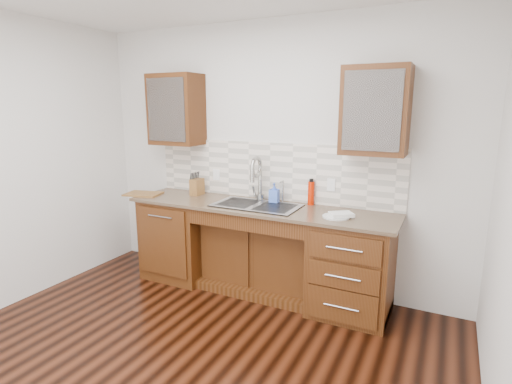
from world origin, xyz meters
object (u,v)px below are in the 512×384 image
at_px(water_bottle, 311,193).
at_px(cutting_board, 143,194).
at_px(knife_block, 197,187).
at_px(plate, 336,217).
at_px(soap_bottle, 274,193).

height_order(water_bottle, cutting_board, water_bottle).
bearing_deg(knife_block, water_bottle, 4.72).
distance_m(plate, knife_block, 1.63).
distance_m(soap_bottle, plate, 0.75).
height_order(soap_bottle, knife_block, soap_bottle).
bearing_deg(soap_bottle, water_bottle, 6.03).
relative_size(soap_bottle, water_bottle, 0.88).
height_order(plate, cutting_board, cutting_board).
height_order(soap_bottle, water_bottle, water_bottle).
distance_m(knife_block, cutting_board, 0.60).
xyz_separation_m(water_bottle, plate, (0.35, -0.34, -0.11)).
xyz_separation_m(water_bottle, knife_block, (-1.26, -0.12, -0.03)).
bearing_deg(cutting_board, soap_bottle, 11.48).
xyz_separation_m(knife_block, cutting_board, (-0.54, -0.26, -0.08)).
relative_size(water_bottle, knife_block, 1.31).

